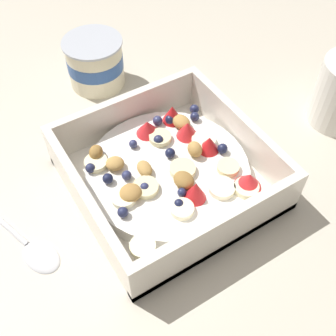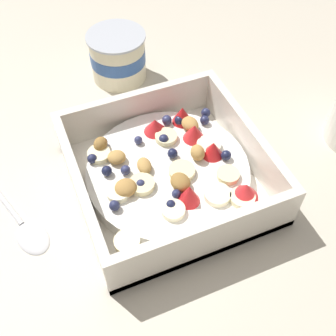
% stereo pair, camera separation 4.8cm
% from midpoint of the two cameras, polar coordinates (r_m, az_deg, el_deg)
% --- Properties ---
extents(ground_plane, '(2.40, 2.40, 0.00)m').
position_cam_midpoint_polar(ground_plane, '(0.49, 1.42, -4.03)').
color(ground_plane, beige).
extents(fruit_bowl, '(0.21, 0.21, 0.06)m').
position_cam_midpoint_polar(fruit_bowl, '(0.48, 2.99, -0.77)').
color(fruit_bowl, white).
rests_on(fruit_bowl, ground).
extents(spoon, '(0.07, 0.17, 0.01)m').
position_cam_midpoint_polar(spoon, '(0.49, -17.04, -7.17)').
color(spoon, silver).
rests_on(spoon, ground).
extents(yogurt_cup, '(0.08, 0.08, 0.07)m').
position_cam_midpoint_polar(yogurt_cup, '(0.62, -4.67, 14.96)').
color(yogurt_cup, beige).
rests_on(yogurt_cup, ground).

